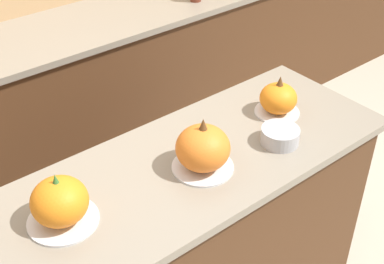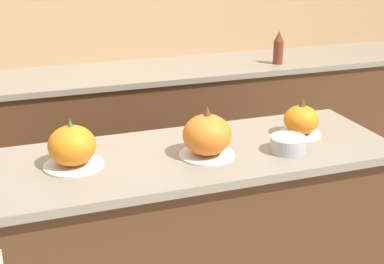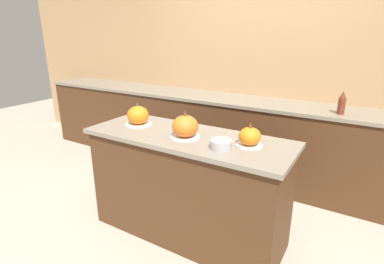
% 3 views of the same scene
% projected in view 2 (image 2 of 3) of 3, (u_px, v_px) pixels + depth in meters
% --- Properties ---
extents(wall_back, '(8.00, 0.06, 2.50)m').
position_uv_depth(wall_back, '(116.00, 12.00, 3.50)').
color(wall_back, tan).
rests_on(wall_back, ground_plane).
extents(kitchen_island, '(1.65, 0.62, 0.89)m').
position_uv_depth(kitchen_island, '(198.00, 243.00, 2.37)').
color(kitchen_island, '#4C2D19').
rests_on(kitchen_island, ground_plane).
extents(back_counter, '(6.00, 0.60, 0.94)m').
position_uv_depth(back_counter, '(132.00, 140.00, 3.49)').
color(back_counter, '#4C2D19').
rests_on(back_counter, ground_plane).
extents(pumpkin_cake_left, '(0.23, 0.23, 0.20)m').
position_uv_depth(pumpkin_cake_left, '(72.00, 147.00, 2.05)').
color(pumpkin_cake_left, silver).
rests_on(pumpkin_cake_left, kitchen_island).
extents(pumpkin_cake_center, '(0.23, 0.23, 0.21)m').
position_uv_depth(pumpkin_cake_center, '(207.00, 136.00, 2.14)').
color(pumpkin_cake_center, silver).
rests_on(pumpkin_cake_center, kitchen_island).
extents(pumpkin_cake_right, '(0.19, 0.19, 0.18)m').
position_uv_depth(pumpkin_cake_right, '(301.00, 121.00, 2.37)').
color(pumpkin_cake_right, silver).
rests_on(pumpkin_cake_right, kitchen_island).
extents(bottle_tall, '(0.07, 0.07, 0.22)m').
position_uv_depth(bottle_tall, '(278.00, 48.00, 3.47)').
color(bottle_tall, maroon).
rests_on(bottle_tall, back_counter).
extents(mixing_bowl, '(0.15, 0.15, 0.06)m').
position_uv_depth(mixing_bowl, '(288.00, 144.00, 2.20)').
color(mixing_bowl, '#ADADB2').
rests_on(mixing_bowl, kitchen_island).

